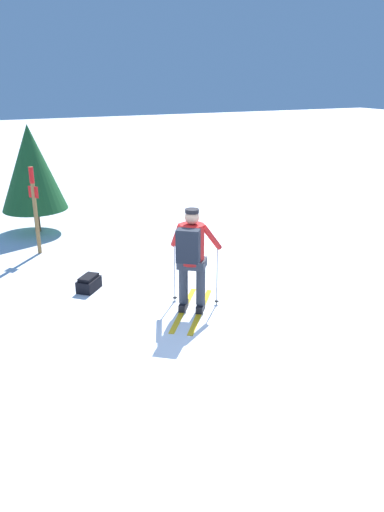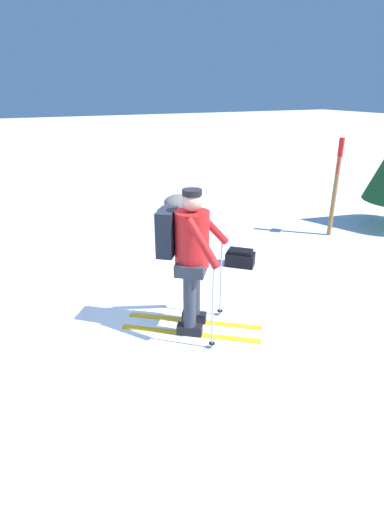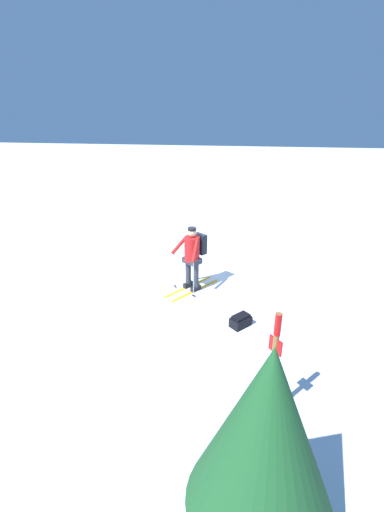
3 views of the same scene
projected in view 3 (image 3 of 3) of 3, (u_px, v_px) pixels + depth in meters
The scene contains 5 objects.
ground_plane at pixel (214, 277), 9.88m from camera, with size 80.00×80.00×0.00m, color white.
skier at pixel (193, 253), 8.88m from camera, with size 1.59×1.32×1.74m.
dropped_backpack at pixel (241, 321), 7.61m from camera, with size 0.53×0.52×0.28m.
trail_marker at pixel (274, 359), 4.96m from camera, with size 0.20×0.18×1.89m.
pine_tree at pixel (265, 433), 3.29m from camera, with size 1.56×1.56×2.61m.
Camera 3 is at (-8.84, -0.80, 4.45)m, focal length 24.00 mm.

